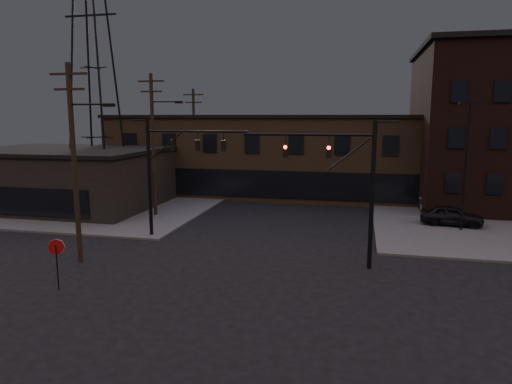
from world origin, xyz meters
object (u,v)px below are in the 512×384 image
Objects in this scene: traffic_signal_near at (351,178)px; parked_car_lot_a at (452,215)px; car_crossing at (304,193)px; stop_sign at (56,252)px; traffic_signal_far at (167,164)px; parked_car_lot_b at (448,206)px.

traffic_signal_near reaches higher than parked_car_lot_a.
car_crossing is at bearing 103.70° from traffic_signal_near.
stop_sign is 27.00m from parked_car_lot_a.
stop_sign is 27.71m from car_crossing.
parked_car_lot_b is (19.80, 11.86, -4.24)m from traffic_signal_far.
traffic_signal_near is 20.88m from car_crossing.
parked_car_lot_a is at bearing 21.04° from traffic_signal_far.
parked_car_lot_b is 13.34m from car_crossing.
traffic_signal_near and traffic_signal_far have the same top height.
parked_car_lot_b is at bearing 63.31° from traffic_signal_near.
parked_car_lot_a is (20.60, 17.42, -0.95)m from stop_sign.
traffic_signal_near reaches higher than stop_sign.
parked_car_lot_b is (0.47, 4.43, -0.12)m from parked_car_lot_a.
stop_sign is (-1.28, -9.99, -3.17)m from traffic_signal_far.
car_crossing is at bearing 66.15° from traffic_signal_far.
traffic_signal_near is 3.23× the size of stop_sign.
traffic_signal_near reaches higher than car_crossing.
traffic_signal_near reaches higher than parked_car_lot_b.
traffic_signal_near is at bearing 25.90° from stop_sign.
traffic_signal_far reaches higher than parked_car_lot_b.
parked_car_lot_a is (19.32, 7.43, -4.11)m from traffic_signal_far.
parked_car_lot_a reaches higher than car_crossing.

